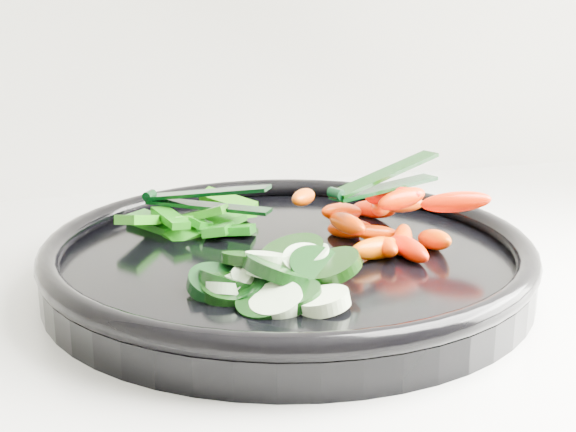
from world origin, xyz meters
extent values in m
cylinder|color=black|center=(0.24, 1.68, 0.94)|extent=(0.40, 0.40, 0.02)
torus|color=black|center=(0.24, 1.68, 0.96)|extent=(0.40, 0.40, 0.02)
cylinder|color=black|center=(0.20, 1.58, 0.96)|extent=(0.05, 0.05, 0.02)
cylinder|color=#CCECBC|center=(0.20, 1.58, 0.96)|extent=(0.05, 0.05, 0.02)
cylinder|color=black|center=(0.18, 1.62, 0.96)|extent=(0.06, 0.07, 0.03)
cylinder|color=#B2CEA5|center=(0.18, 1.61, 0.96)|extent=(0.03, 0.04, 0.02)
cylinder|color=black|center=(0.17, 1.62, 0.96)|extent=(0.05, 0.05, 0.03)
cylinder|color=beige|center=(0.20, 1.61, 0.96)|extent=(0.04, 0.04, 0.02)
cylinder|color=black|center=(0.21, 1.58, 0.96)|extent=(0.06, 0.06, 0.02)
cylinder|color=#E4FAC8|center=(0.23, 1.57, 0.96)|extent=(0.04, 0.04, 0.02)
cylinder|color=black|center=(0.21, 1.65, 0.96)|extent=(0.05, 0.06, 0.02)
cylinder|color=beige|center=(0.19, 1.63, 0.96)|extent=(0.05, 0.05, 0.02)
cylinder|color=black|center=(0.18, 1.63, 0.96)|extent=(0.06, 0.06, 0.02)
cylinder|color=#DEF0C0|center=(0.17, 1.63, 0.96)|extent=(0.05, 0.05, 0.01)
cylinder|color=black|center=(0.18, 1.61, 0.96)|extent=(0.05, 0.05, 0.02)
cylinder|color=beige|center=(0.17, 1.63, 0.96)|extent=(0.05, 0.05, 0.02)
cylinder|color=black|center=(0.19, 1.61, 0.96)|extent=(0.04, 0.04, 0.02)
cylinder|color=#B4CFA5|center=(0.18, 1.61, 0.96)|extent=(0.04, 0.04, 0.02)
cylinder|color=black|center=(0.25, 1.61, 0.97)|extent=(0.05, 0.05, 0.03)
cylinder|color=beige|center=(0.24, 1.63, 0.97)|extent=(0.04, 0.04, 0.02)
cylinder|color=black|center=(0.20, 1.64, 0.97)|extent=(0.05, 0.05, 0.02)
cylinder|color=#DFF5C4|center=(0.21, 1.63, 0.97)|extent=(0.05, 0.05, 0.02)
cylinder|color=black|center=(0.21, 1.61, 0.97)|extent=(0.05, 0.05, 0.03)
cylinder|color=beige|center=(0.20, 1.60, 0.97)|extent=(0.04, 0.04, 0.02)
cylinder|color=black|center=(0.24, 1.61, 0.97)|extent=(0.05, 0.05, 0.03)
cylinder|color=#DAF0C0|center=(0.23, 1.62, 0.97)|extent=(0.05, 0.05, 0.03)
cylinder|color=black|center=(0.23, 1.64, 0.97)|extent=(0.06, 0.06, 0.02)
cylinder|color=#CDEFBF|center=(0.24, 1.63, 0.97)|extent=(0.03, 0.03, 0.02)
ellipsoid|color=#FF4E00|center=(0.33, 1.66, 0.96)|extent=(0.03, 0.05, 0.02)
ellipsoid|color=#EE5600|center=(0.30, 1.65, 0.96)|extent=(0.06, 0.04, 0.03)
ellipsoid|color=#E30C00|center=(0.32, 1.64, 0.96)|extent=(0.02, 0.05, 0.02)
ellipsoid|color=#EC3100|center=(0.30, 1.70, 0.96)|extent=(0.04, 0.05, 0.03)
ellipsoid|color=#E55000|center=(0.35, 1.66, 0.96)|extent=(0.02, 0.05, 0.03)
ellipsoid|color=#F50E00|center=(0.30, 1.71, 0.96)|extent=(0.02, 0.05, 0.02)
ellipsoid|color=#EE4800|center=(0.31, 1.65, 0.96)|extent=(0.02, 0.04, 0.02)
ellipsoid|color=#DA5400|center=(0.31, 1.69, 0.96)|extent=(0.04, 0.02, 0.02)
ellipsoid|color=#EE1B00|center=(0.34, 1.75, 0.96)|extent=(0.04, 0.05, 0.02)
ellipsoid|color=#EE2600|center=(0.31, 1.74, 0.96)|extent=(0.02, 0.05, 0.02)
ellipsoid|color=#E04600|center=(0.28, 1.67, 0.98)|extent=(0.03, 0.05, 0.02)
ellipsoid|color=#FF5300|center=(0.33, 1.71, 0.98)|extent=(0.04, 0.05, 0.03)
ellipsoid|color=#FF5C00|center=(0.29, 1.71, 0.98)|extent=(0.05, 0.03, 0.02)
ellipsoid|color=#F54000|center=(0.35, 1.72, 0.98)|extent=(0.06, 0.03, 0.02)
ellipsoid|color=#E20C00|center=(0.33, 1.69, 0.99)|extent=(0.05, 0.04, 0.02)
ellipsoid|color=#FA6400|center=(0.26, 1.71, 0.99)|extent=(0.03, 0.04, 0.02)
ellipsoid|color=#FF0E00|center=(0.33, 1.68, 0.99)|extent=(0.05, 0.03, 0.02)
ellipsoid|color=#F73800|center=(0.37, 1.66, 0.99)|extent=(0.06, 0.04, 0.02)
cube|color=#1D6F0A|center=(0.20, 1.75, 0.96)|extent=(0.04, 0.06, 0.02)
cube|color=#186209|center=(0.19, 1.76, 0.96)|extent=(0.05, 0.05, 0.02)
cube|color=#1C740B|center=(0.22, 1.79, 0.96)|extent=(0.04, 0.05, 0.02)
cube|color=#0E6A0A|center=(0.20, 1.74, 0.96)|extent=(0.05, 0.04, 0.01)
cube|color=#0A6C10|center=(0.19, 1.75, 0.96)|extent=(0.07, 0.05, 0.03)
cube|color=#126309|center=(0.15, 1.78, 0.96)|extent=(0.04, 0.06, 0.01)
cube|color=#14710A|center=(0.16, 1.78, 0.96)|extent=(0.03, 0.07, 0.03)
cube|color=#0E6609|center=(0.18, 1.76, 0.97)|extent=(0.05, 0.04, 0.02)
cube|color=#0C6E0A|center=(0.14, 1.76, 0.97)|extent=(0.05, 0.05, 0.02)
cube|color=#0D6F0A|center=(0.16, 1.75, 0.97)|extent=(0.03, 0.05, 0.01)
cube|color=#156009|center=(0.22, 1.79, 0.97)|extent=(0.05, 0.05, 0.02)
cylinder|color=black|center=(0.27, 1.67, 1.00)|extent=(0.01, 0.01, 0.01)
cube|color=black|center=(0.32, 1.69, 1.00)|extent=(0.11, 0.06, 0.00)
cube|color=black|center=(0.32, 1.69, 1.01)|extent=(0.11, 0.06, 0.02)
cylinder|color=black|center=(0.15, 1.79, 0.98)|extent=(0.01, 0.01, 0.01)
cube|color=black|center=(0.19, 1.76, 0.97)|extent=(0.10, 0.08, 0.00)
cube|color=black|center=(0.19, 1.76, 0.99)|extent=(0.10, 0.08, 0.02)
camera|label=1|loc=(0.08, 1.12, 1.16)|focal=50.00mm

